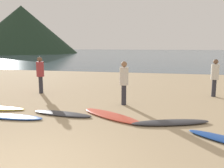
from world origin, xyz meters
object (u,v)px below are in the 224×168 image
at_px(surfboard_6, 171,122).
at_px(person_1, 40,72).
at_px(surfboard_4, 62,114).
at_px(person_2, 215,75).
at_px(surfboard_5, 111,116).
at_px(surfboard_3, 11,117).
at_px(person_0, 124,79).

bearing_deg(surfboard_6, person_1, 132.55).
bearing_deg(surfboard_4, person_2, 43.67).
bearing_deg(surfboard_4, surfboard_6, 3.69).
xyz_separation_m(surfboard_5, person_1, (-3.85, 2.86, 0.92)).
height_order(surfboard_4, person_2, person_2).
relative_size(surfboard_3, person_1, 1.23).
xyz_separation_m(surfboard_3, person_0, (3.02, 2.27, 0.89)).
relative_size(surfboard_6, person_0, 1.38).
xyz_separation_m(person_0, person_1, (-3.99, 1.31, 0.03)).
bearing_deg(surfboard_5, person_2, 77.84).
xyz_separation_m(person_0, person_2, (3.48, 2.15, -0.00)).
xyz_separation_m(surfboard_5, person_0, (0.14, 1.55, 0.89)).
xyz_separation_m(surfboard_4, person_0, (1.67, 1.66, 0.89)).
height_order(surfboard_6, person_0, person_0).
relative_size(surfboard_4, surfboard_6, 0.91).
relative_size(surfboard_5, surfboard_6, 1.03).
bearing_deg(surfboard_4, surfboard_3, -148.42).
distance_m(person_0, person_2, 4.09).
relative_size(surfboard_4, person_2, 1.27).
relative_size(surfboard_6, person_1, 1.34).
bearing_deg(surfboard_3, surfboard_6, 4.67).
relative_size(person_0, person_1, 0.97).
distance_m(surfboard_4, person_1, 3.88).
bearing_deg(person_0, person_1, 167.84).
bearing_deg(person_2, surfboard_5, 40.98).
bearing_deg(surfboard_3, person_0, 36.50).
xyz_separation_m(surfboard_6, person_0, (-1.61, 1.86, 0.88)).
bearing_deg(surfboard_4, person_1, 135.15).
xyz_separation_m(surfboard_5, surfboard_6, (1.75, -0.31, 0.01)).
xyz_separation_m(surfboard_6, person_2, (1.87, 4.01, 0.88)).
distance_m(surfboard_4, person_0, 2.52).
height_order(surfboard_3, person_0, person_0).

